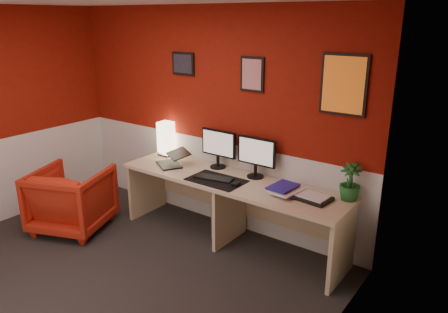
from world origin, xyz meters
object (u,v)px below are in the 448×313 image
at_px(shoji_lamp, 166,139).
at_px(monitor_right, 256,151).
at_px(zen_tray, 312,198).
at_px(pc_tower, 230,215).
at_px(potted_plant, 350,182).
at_px(desk, 230,211).
at_px(laptop, 169,156).
at_px(monitor_left, 218,143).
at_px(armchair, 72,199).

height_order(shoji_lamp, monitor_right, monitor_right).
relative_size(zen_tray, pc_tower, 0.78).
bearing_deg(monitor_right, potted_plant, 0.51).
height_order(desk, potted_plant, potted_plant).
height_order(laptop, potted_plant, potted_plant).
distance_m(shoji_lamp, monitor_left, 0.80).
distance_m(monitor_left, monitor_right, 0.51).
bearing_deg(shoji_lamp, monitor_right, -0.35).
bearing_deg(potted_plant, monitor_left, 179.85).
xyz_separation_m(zen_tray, potted_plant, (0.29, 0.19, 0.16)).
relative_size(monitor_left, armchair, 0.72).
bearing_deg(desk, monitor_right, 50.12).
distance_m(desk, pc_tower, 0.23).
relative_size(shoji_lamp, monitor_left, 0.69).
relative_size(shoji_lamp, pc_tower, 0.89).
distance_m(monitor_left, zen_tray, 1.30).
bearing_deg(laptop, potted_plant, 38.88).
xyz_separation_m(laptop, armchair, (-0.83, -0.77, -0.47)).
bearing_deg(monitor_left, potted_plant, -0.15).
relative_size(zen_tray, armchair, 0.44).
bearing_deg(zen_tray, pc_tower, 173.00).
bearing_deg(pc_tower, zen_tray, -5.71).
xyz_separation_m(laptop, monitor_left, (0.50, 0.28, 0.18)).
bearing_deg(monitor_left, pc_tower, -17.90).
relative_size(shoji_lamp, potted_plant, 1.12).
bearing_deg(monitor_left, zen_tray, -9.03).
bearing_deg(pc_tower, shoji_lamp, 177.47).
bearing_deg(shoji_lamp, laptop, -42.70).
bearing_deg(pc_tower, desk, -55.06).
height_order(zen_tray, potted_plant, potted_plant).
bearing_deg(zen_tray, laptop, -177.38).
distance_m(laptop, pc_tower, 0.97).
height_order(desk, monitor_right, monitor_right).
relative_size(shoji_lamp, laptop, 1.21).
relative_size(desk, zen_tray, 7.43).
distance_m(zen_tray, armchair, 2.74).
height_order(monitor_right, zen_tray, monitor_right).
height_order(shoji_lamp, monitor_left, monitor_left).
height_order(shoji_lamp, pc_tower, shoji_lamp).
bearing_deg(desk, armchair, -153.73).
height_order(desk, shoji_lamp, shoji_lamp).
relative_size(desk, potted_plant, 7.26).
bearing_deg(desk, potted_plant, 10.54).
relative_size(laptop, potted_plant, 0.92).
relative_size(potted_plant, pc_tower, 0.80).
distance_m(laptop, monitor_left, 0.60).
xyz_separation_m(monitor_left, monitor_right, (0.51, -0.01, 0.00)).
height_order(desk, laptop, laptop).
bearing_deg(armchair, laptop, -158.86).
xyz_separation_m(monitor_left, potted_plant, (1.54, -0.00, -0.11)).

